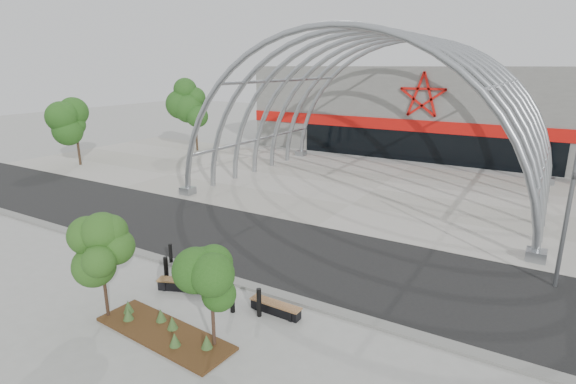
{
  "coord_description": "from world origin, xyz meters",
  "views": [
    {
      "loc": [
        10.02,
        -12.68,
        8.11
      ],
      "look_at": [
        0.0,
        4.0,
        2.6
      ],
      "focal_mm": 28.0,
      "sensor_mm": 36.0,
      "label": 1
    }
  ],
  "objects_px": {
    "street_tree_0": "(100,251)",
    "bench_0": "(184,285)",
    "signal_pole": "(568,213)",
    "bollard_2": "(211,270)",
    "bench_1": "(276,308)",
    "street_tree_1": "(211,278)"
  },
  "relations": [
    {
      "from": "signal_pole",
      "to": "bollard_2",
      "type": "relative_size",
      "value": 6.29
    },
    {
      "from": "bench_1",
      "to": "street_tree_0",
      "type": "bearing_deg",
      "value": -146.33
    },
    {
      "from": "bench_1",
      "to": "signal_pole",
      "type": "bearing_deg",
      "value": 41.22
    },
    {
      "from": "street_tree_1",
      "to": "bench_0",
      "type": "bearing_deg",
      "value": 146.38
    },
    {
      "from": "signal_pole",
      "to": "street_tree_1",
      "type": "xyz_separation_m",
      "value": [
        -8.63,
        -9.6,
        -0.7
      ]
    },
    {
      "from": "bench_0",
      "to": "street_tree_0",
      "type": "bearing_deg",
      "value": -107.33
    },
    {
      "from": "street_tree_1",
      "to": "bollard_2",
      "type": "relative_size",
      "value": 3.5
    },
    {
      "from": "bench_1",
      "to": "bench_0",
      "type": "bearing_deg",
      "value": -174.37
    },
    {
      "from": "bench_0",
      "to": "signal_pole",
      "type": "bearing_deg",
      "value": 32.11
    },
    {
      "from": "street_tree_0",
      "to": "signal_pole",
      "type": "bearing_deg",
      "value": 38.64
    },
    {
      "from": "bench_0",
      "to": "bench_1",
      "type": "height_order",
      "value": "bench_0"
    },
    {
      "from": "street_tree_0",
      "to": "bench_1",
      "type": "relative_size",
      "value": 1.78
    },
    {
      "from": "street_tree_1",
      "to": "bench_1",
      "type": "distance_m",
      "value": 3.32
    },
    {
      "from": "signal_pole",
      "to": "street_tree_1",
      "type": "distance_m",
      "value": 12.93
    },
    {
      "from": "street_tree_0",
      "to": "bench_0",
      "type": "height_order",
      "value": "street_tree_0"
    },
    {
      "from": "bollard_2",
      "to": "street_tree_0",
      "type": "bearing_deg",
      "value": -107.58
    },
    {
      "from": "street_tree_0",
      "to": "bench_0",
      "type": "relative_size",
      "value": 1.66
    },
    {
      "from": "signal_pole",
      "to": "bench_1",
      "type": "distance_m",
      "value": 11.09
    },
    {
      "from": "signal_pole",
      "to": "street_tree_1",
      "type": "height_order",
      "value": "signal_pole"
    },
    {
      "from": "street_tree_0",
      "to": "bench_1",
      "type": "height_order",
      "value": "street_tree_0"
    },
    {
      "from": "street_tree_1",
      "to": "signal_pole",
      "type": "bearing_deg",
      "value": 48.04
    },
    {
      "from": "street_tree_1",
      "to": "bench_0",
      "type": "distance_m",
      "value": 4.4
    }
  ]
}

